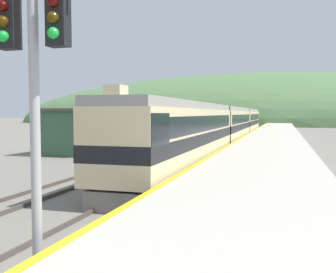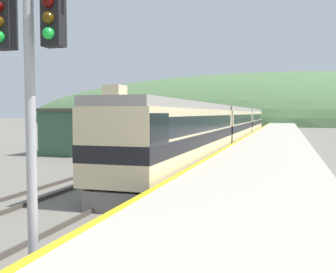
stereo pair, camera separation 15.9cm
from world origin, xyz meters
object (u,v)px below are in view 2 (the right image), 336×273
object	(u,v)px
carriage_third	(248,121)
siding_train	(210,125)
signal_mast_main	(29,67)
carriage_second	(231,125)
express_train_lead_car	(183,135)

from	to	relation	value
carriage_third	siding_train	bearing A→B (deg)	-113.64
siding_train	signal_mast_main	xyz separation A→B (m)	(5.44, -47.13, 2.51)
carriage_second	carriage_third	distance (m)	20.11
carriage_second	express_train_lead_car	bearing A→B (deg)	-90.00
express_train_lead_car	carriage_second	xyz separation A→B (m)	(0.00, 20.98, -0.01)
carriage_second	signal_mast_main	world-z (taller)	signal_mast_main
express_train_lead_car	carriage_second	distance (m)	20.98
express_train_lead_car	signal_mast_main	size ratio (longest dim) A/B	3.00
signal_mast_main	express_train_lead_car	bearing A→B (deg)	93.97
express_train_lead_car	carriage_third	size ratio (longest dim) A/B	1.07
carriage_second	signal_mast_main	size ratio (longest dim) A/B	2.81
signal_mast_main	carriage_second	bearing A→B (deg)	91.72
carriage_third	siding_train	world-z (taller)	carriage_third
signal_mast_main	siding_train	bearing A→B (deg)	96.58
carriage_third	carriage_second	bearing A→B (deg)	-90.00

